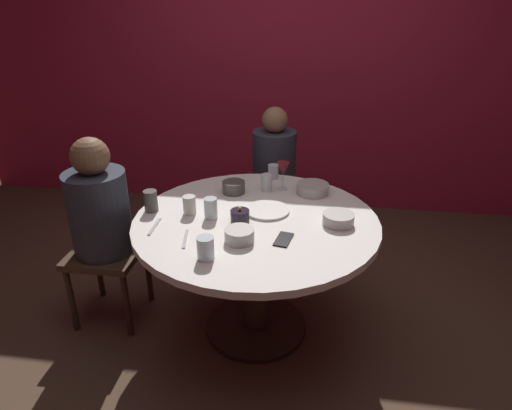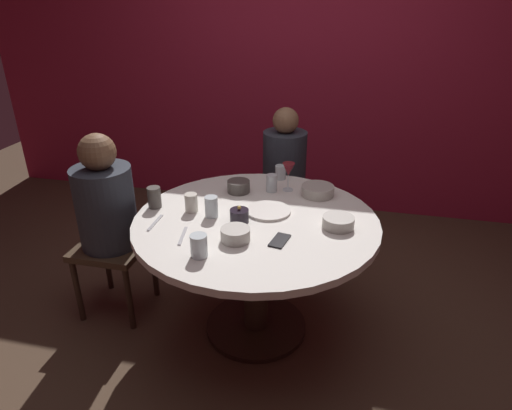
% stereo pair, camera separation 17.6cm
% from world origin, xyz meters
% --- Properties ---
extents(ground_plane, '(8.00, 8.00, 0.00)m').
position_xyz_m(ground_plane, '(0.00, 0.00, 0.00)').
color(ground_plane, '#4C3828').
extents(back_wall, '(6.00, 0.10, 2.60)m').
position_xyz_m(back_wall, '(0.00, 1.87, 1.30)').
color(back_wall, maroon).
rests_on(back_wall, ground).
extents(dining_table, '(1.32, 1.32, 0.74)m').
position_xyz_m(dining_table, '(0.00, 0.00, 0.59)').
color(dining_table, white).
rests_on(dining_table, ground).
extents(seated_diner_left, '(0.40, 0.40, 1.15)m').
position_xyz_m(seated_diner_left, '(-0.90, 0.00, 0.72)').
color(seated_diner_left, '#3F2D1E').
rests_on(seated_diner_left, ground).
extents(seated_diner_back, '(0.40, 0.40, 1.14)m').
position_xyz_m(seated_diner_back, '(0.00, 0.91, 0.70)').
color(seated_diner_back, '#3F2D1E').
rests_on(seated_diner_back, ground).
extents(candle_holder, '(0.10, 0.10, 0.09)m').
position_xyz_m(candle_holder, '(-0.08, -0.06, 0.78)').
color(candle_holder, black).
rests_on(candle_holder, dining_table).
extents(wine_glass, '(0.08, 0.08, 0.18)m').
position_xyz_m(wine_glass, '(0.11, 0.41, 0.87)').
color(wine_glass, silver).
rests_on(wine_glass, dining_table).
extents(dinner_plate, '(0.25, 0.25, 0.01)m').
position_xyz_m(dinner_plate, '(0.05, 0.09, 0.75)').
color(dinner_plate, silver).
rests_on(dinner_plate, dining_table).
extents(cell_phone, '(0.09, 0.15, 0.01)m').
position_xyz_m(cell_phone, '(0.17, -0.21, 0.75)').
color(cell_phone, black).
rests_on(cell_phone, dining_table).
extents(bowl_serving_large, '(0.14, 0.14, 0.07)m').
position_xyz_m(bowl_serving_large, '(-0.05, -0.25, 0.78)').
color(bowl_serving_large, '#B2ADA3').
rests_on(bowl_serving_large, dining_table).
extents(bowl_salad_center, '(0.14, 0.14, 0.07)m').
position_xyz_m(bowl_salad_center, '(-0.18, 0.32, 0.78)').
color(bowl_salad_center, '#4C4742').
rests_on(bowl_salad_center, dining_table).
extents(bowl_small_white, '(0.16, 0.16, 0.06)m').
position_xyz_m(bowl_small_white, '(0.43, -0.00, 0.77)').
color(bowl_small_white, '#B2ADA3').
rests_on(bowl_small_white, dining_table).
extents(bowl_sauce_side, '(0.19, 0.19, 0.06)m').
position_xyz_m(bowl_sauce_side, '(0.29, 0.38, 0.77)').
color(bowl_sauce_side, '#B2ADA3').
rests_on(bowl_sauce_side, dining_table).
extents(cup_near_candle, '(0.07, 0.07, 0.09)m').
position_xyz_m(cup_near_candle, '(0.03, 0.59, 0.79)').
color(cup_near_candle, silver).
rests_on(cup_near_candle, dining_table).
extents(cup_by_left_diner, '(0.08, 0.08, 0.11)m').
position_xyz_m(cup_by_left_diner, '(-0.17, -0.43, 0.80)').
color(cup_by_left_diner, silver).
rests_on(cup_by_left_diner, dining_table).
extents(cup_by_right_diner, '(0.07, 0.07, 0.11)m').
position_xyz_m(cup_by_right_diner, '(-0.24, -0.03, 0.80)').
color(cup_by_right_diner, silver).
rests_on(cup_by_right_diner, dining_table).
extents(cup_center_front, '(0.07, 0.07, 0.11)m').
position_xyz_m(cup_center_front, '(0.01, 0.38, 0.80)').
color(cup_center_front, silver).
rests_on(cup_center_front, dining_table).
extents(cup_far_edge, '(0.07, 0.07, 0.10)m').
position_xyz_m(cup_far_edge, '(-0.37, 0.01, 0.80)').
color(cup_far_edge, beige).
rests_on(cup_far_edge, dining_table).
extents(cup_beside_wine, '(0.07, 0.07, 0.12)m').
position_xyz_m(cup_beside_wine, '(-0.59, 0.01, 0.80)').
color(cup_beside_wine, '#4C4742').
rests_on(cup_beside_wine, dining_table).
extents(fork_near_plate, '(0.02, 0.18, 0.01)m').
position_xyz_m(fork_near_plate, '(-0.50, -0.17, 0.75)').
color(fork_near_plate, '#B7B7BC').
rests_on(fork_near_plate, dining_table).
extents(knife_near_plate, '(0.05, 0.18, 0.01)m').
position_xyz_m(knife_near_plate, '(-0.31, -0.27, 0.75)').
color(knife_near_plate, '#B7B7BC').
rests_on(knife_near_plate, dining_table).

